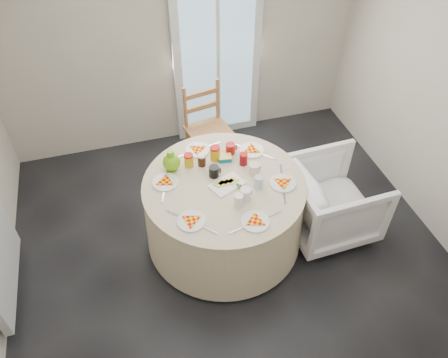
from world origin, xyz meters
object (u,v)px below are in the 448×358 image
object	(u,v)px
table	(224,212)
green_pitcher	(171,159)
wooden_chair	(209,133)
radiator	(3,265)
armchair	(332,199)

from	to	relation	value
table	green_pitcher	bearing A→B (deg)	141.91
green_pitcher	wooden_chair	bearing A→B (deg)	31.92
radiator	table	distance (m)	1.93
wooden_chair	green_pitcher	xyz separation A→B (m)	(-0.54, -0.77, 0.40)
table	wooden_chair	distance (m)	1.09
wooden_chair	armchair	bearing A→B (deg)	-64.97
radiator	table	bearing A→B (deg)	1.76
wooden_chair	green_pitcher	distance (m)	1.02
radiator	table	world-z (taller)	table
table	armchair	distance (m)	1.04
table	armchair	bearing A→B (deg)	-7.62
wooden_chair	armchair	world-z (taller)	wooden_chair
radiator	armchair	world-z (taller)	armchair
wooden_chair	armchair	distance (m)	1.51
table	wooden_chair	world-z (taller)	wooden_chair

